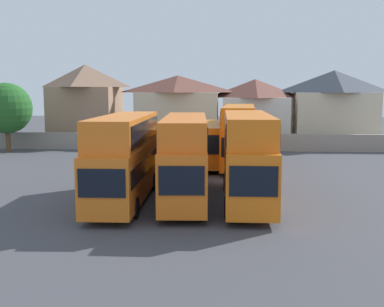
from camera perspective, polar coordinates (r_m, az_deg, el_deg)
The scene contains 13 objects.
ground at distance 45.03m, azimuth 1.41°, elevation -0.49°, with size 140.00×140.00×0.00m, color #424247.
depot_boundary_wall at distance 50.24m, azimuth 1.72°, elevation 1.39°, with size 56.00×0.50×1.80m, color gray.
bus_1 at distance 27.16m, azimuth -8.06°, elevation -0.04°, with size 2.77×10.98×4.92m.
bus_2 at distance 27.35m, azimuth -0.82°, elevation -0.02°, with size 3.06×11.31×4.83m.
bus_3 at distance 27.05m, azimuth 6.60°, elevation 0.06°, with size 2.69×11.08×5.01m.
bus_4 at distance 40.58m, azimuth -2.96°, elevation 1.38°, with size 2.81×10.63×3.42m.
bus_5 at distance 40.41m, azimuth 1.67°, elevation 1.46°, with size 3.47×10.65×3.54m.
bus_6 at distance 39.83m, azimuth 5.60°, elevation 2.52°, with size 3.02×11.57×5.05m.
house_terrace_left at distance 58.66m, azimuth -12.55°, elevation 5.89°, with size 7.74×8.03×9.33m.
house_terrace_centre at distance 56.26m, azimuth -1.70°, elevation 5.31°, with size 9.81×6.62×8.02m.
house_terrace_right at distance 56.79m, azimuth 7.52°, elevation 5.06°, with size 7.85×7.33×7.60m.
house_terrace_far_right at distance 57.88m, azimuth 16.53°, elevation 5.36°, with size 9.52×7.02×8.58m.
tree_left_of_lot at distance 51.97m, azimuth -21.31°, elevation 5.06°, with size 5.14×5.14×7.08m.
Camera 1 is at (2.19, -26.53, 6.37)m, focal length 44.61 mm.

